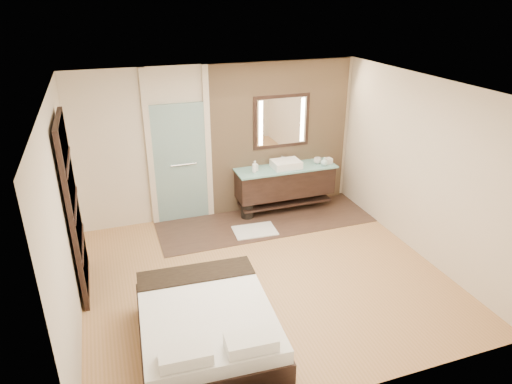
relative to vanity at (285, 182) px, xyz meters
name	(u,v)px	position (x,y,z in m)	size (l,w,h in m)	color
floor	(265,276)	(-1.10, -1.92, -0.58)	(5.00, 5.00, 0.00)	#AB7A47
tile_strip	(265,221)	(-0.50, -0.32, -0.57)	(3.80, 1.30, 0.01)	#3A261F
stone_wall	(280,137)	(0.00, 0.29, 0.77)	(2.60, 0.08, 2.70)	#A3805D
vanity	(285,182)	(0.00, 0.00, 0.00)	(1.85, 0.55, 0.88)	black
mirror_unit	(282,121)	(0.00, 0.24, 1.07)	(1.06, 0.04, 0.96)	black
frosted_door	(180,159)	(-1.85, 0.28, 0.56)	(1.10, 0.12, 2.70)	#BEF0EE
shoji_partition	(74,208)	(-3.53, -1.32, 0.63)	(0.06, 1.20, 2.40)	black
bed	(207,328)	(-2.22, -3.08, -0.29)	(1.57, 1.92, 0.71)	black
bath_mat	(255,231)	(-0.80, -0.61, -0.56)	(0.72, 0.50, 0.02)	silver
waste_bin	(247,211)	(-0.76, -0.07, -0.44)	(0.23, 0.23, 0.28)	black
tissue_box	(328,161)	(0.82, -0.08, 0.33)	(0.12, 0.12, 0.10)	silver
soap_bottle_a	(254,167)	(-0.62, -0.06, 0.39)	(0.08, 0.08, 0.21)	white
soap_bottle_b	(255,166)	(-0.58, 0.01, 0.38)	(0.08, 0.09, 0.19)	#B2B2B2
soap_bottle_c	(324,161)	(0.69, -0.16, 0.37)	(0.13, 0.13, 0.16)	#AEDADA
cup	(318,161)	(0.63, -0.01, 0.34)	(0.14, 0.14, 0.11)	silver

